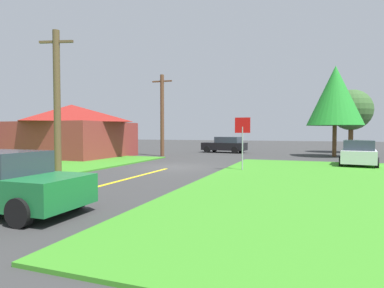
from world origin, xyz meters
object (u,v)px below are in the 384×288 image
(car_on_crossroad, at_px, (359,153))
(utility_pole_near, at_px, (57,100))
(car_behind_on_main_road, at_px, (3,182))
(barn, at_px, (72,131))
(stop_sign, at_px, (243,133))
(pine_tree_center, at_px, (335,96))
(car_approaching_junction, at_px, (225,145))
(utility_pole_mid, at_px, (162,115))
(oak_tree_left, at_px, (351,110))

(car_on_crossroad, height_order, utility_pole_near, utility_pole_near)
(car_behind_on_main_road, bearing_deg, car_on_crossroad, 55.43)
(car_on_crossroad, bearing_deg, utility_pole_near, 128.53)
(car_behind_on_main_road, bearing_deg, barn, 124.78)
(stop_sign, distance_m, pine_tree_center, 14.15)
(car_approaching_junction, bearing_deg, utility_pole_mid, 66.01)
(car_behind_on_main_road, relative_size, car_on_crossroad, 1.07)
(utility_pole_near, bearing_deg, pine_tree_center, 49.12)
(car_behind_on_main_road, distance_m, utility_pole_near, 8.85)
(oak_tree_left, xyz_separation_m, barn, (-22.88, -13.98, -2.11))
(oak_tree_left, bearing_deg, stop_sign, -111.62)
(car_approaching_junction, distance_m, car_on_crossroad, 14.70)
(car_approaching_junction, relative_size, barn, 0.55)
(car_approaching_junction, height_order, barn, barn)
(stop_sign, xyz_separation_m, car_approaching_junction, (-4.64, 14.78, -1.27))
(car_on_crossroad, height_order, utility_pole_mid, utility_pole_mid)
(car_approaching_junction, height_order, car_on_crossroad, same)
(stop_sign, distance_m, utility_pole_near, 9.88)
(pine_tree_center, relative_size, barn, 0.92)
(stop_sign, bearing_deg, pine_tree_center, -115.08)
(car_on_crossroad, distance_m, utility_pole_near, 17.88)
(car_on_crossroad, distance_m, oak_tree_left, 14.23)
(stop_sign, height_order, pine_tree_center, pine_tree_center)
(pine_tree_center, height_order, barn, pine_tree_center)
(pine_tree_center, bearing_deg, utility_pole_near, -130.88)
(car_approaching_junction, distance_m, oak_tree_left, 13.17)
(stop_sign, xyz_separation_m, car_behind_on_main_road, (-4.29, -10.89, -1.27))
(stop_sign, relative_size, oak_tree_left, 0.45)
(oak_tree_left, bearing_deg, pine_tree_center, -107.82)
(car_approaching_junction, bearing_deg, pine_tree_center, 175.11)
(car_approaching_junction, xyz_separation_m, pine_tree_center, (10.11, -2.12, 4.40))
(car_on_crossroad, relative_size, pine_tree_center, 0.54)
(car_behind_on_main_road, height_order, pine_tree_center, pine_tree_center)
(oak_tree_left, bearing_deg, car_behind_on_main_road, -111.57)
(stop_sign, bearing_deg, oak_tree_left, -113.33)
(oak_tree_left, relative_size, pine_tree_center, 0.83)
(car_approaching_junction, bearing_deg, stop_sign, 114.37)
(barn, bearing_deg, stop_sign, -17.01)
(car_behind_on_main_road, relative_size, utility_pole_near, 0.60)
(car_behind_on_main_road, distance_m, barn, 19.26)
(car_behind_on_main_road, relative_size, pine_tree_center, 0.57)
(utility_pole_mid, xyz_separation_m, barn, (-6.84, -3.39, -1.42))
(pine_tree_center, distance_m, barn, 22.59)
(car_behind_on_main_road, bearing_deg, oak_tree_left, 67.62)
(stop_sign, relative_size, pine_tree_center, 0.37)
(stop_sign, height_order, utility_pole_near, utility_pole_near)
(car_behind_on_main_road, xyz_separation_m, oak_tree_left, (11.70, 29.61, 3.52))
(barn, bearing_deg, car_on_crossroad, 0.63)
(car_on_crossroad, distance_m, pine_tree_center, 8.90)
(car_approaching_junction, xyz_separation_m, barn, (-10.82, -10.05, 1.41))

